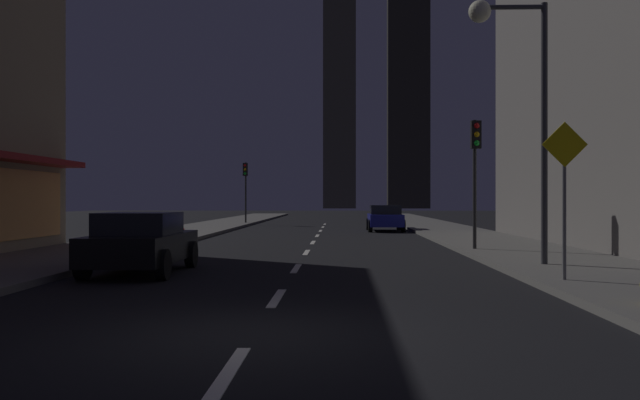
{
  "coord_description": "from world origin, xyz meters",
  "views": [
    {
      "loc": [
        1.13,
        -8.84,
        1.75
      ],
      "look_at": [
        0.0,
        28.29,
        1.73
      ],
      "focal_mm": 38.27,
      "sensor_mm": 36.0,
      "label": 1
    }
  ],
  "objects_px": {
    "traffic_light_far_left": "(245,179)",
    "street_lamp_right": "(511,67)",
    "traffic_light_near_right": "(475,155)",
    "fire_hydrant_far_left": "(179,229)",
    "pedestrian_crossing_sign": "(564,186)",
    "car_parked_near": "(141,242)",
    "car_parked_far": "(385,218)"
  },
  "relations": [
    {
      "from": "car_parked_near",
      "to": "car_parked_far",
      "type": "relative_size",
      "value": 1.0
    },
    {
      "from": "fire_hydrant_far_left",
      "to": "street_lamp_right",
      "type": "height_order",
      "value": "street_lamp_right"
    },
    {
      "from": "car_parked_far",
      "to": "traffic_light_near_right",
      "type": "xyz_separation_m",
      "value": [
        1.9,
        -15.77,
        2.45
      ]
    },
    {
      "from": "car_parked_near",
      "to": "street_lamp_right",
      "type": "height_order",
      "value": "street_lamp_right"
    },
    {
      "from": "traffic_light_far_left",
      "to": "street_lamp_right",
      "type": "xyz_separation_m",
      "value": [
        10.88,
        -30.07,
        1.87
      ]
    },
    {
      "from": "traffic_light_near_right",
      "to": "street_lamp_right",
      "type": "xyz_separation_m",
      "value": [
        -0.12,
        -5.11,
        1.87
      ]
    },
    {
      "from": "street_lamp_right",
      "to": "fire_hydrant_far_left",
      "type": "bearing_deg",
      "value": 132.35
    },
    {
      "from": "traffic_light_near_right",
      "to": "pedestrian_crossing_sign",
      "type": "distance_m",
      "value": 8.56
    },
    {
      "from": "traffic_light_near_right",
      "to": "pedestrian_crossing_sign",
      "type": "xyz_separation_m",
      "value": [
        0.1,
        -8.48,
        -1.18
      ]
    },
    {
      "from": "street_lamp_right",
      "to": "pedestrian_crossing_sign",
      "type": "relative_size",
      "value": 2.09
    },
    {
      "from": "car_parked_far",
      "to": "traffic_light_far_left",
      "type": "relative_size",
      "value": 1.01
    },
    {
      "from": "fire_hydrant_far_left",
      "to": "street_lamp_right",
      "type": "xyz_separation_m",
      "value": [
        11.28,
        -12.37,
        4.61
      ]
    },
    {
      "from": "traffic_light_near_right",
      "to": "street_lamp_right",
      "type": "height_order",
      "value": "street_lamp_right"
    },
    {
      "from": "traffic_light_far_left",
      "to": "traffic_light_near_right",
      "type": "bearing_deg",
      "value": -66.22
    },
    {
      "from": "street_lamp_right",
      "to": "pedestrian_crossing_sign",
      "type": "xyz_separation_m",
      "value": [
        0.22,
        -3.37,
        -3.05
      ]
    },
    {
      "from": "traffic_light_far_left",
      "to": "car_parked_far",
      "type": "bearing_deg",
      "value": -45.29
    },
    {
      "from": "fire_hydrant_far_left",
      "to": "traffic_light_far_left",
      "type": "distance_m",
      "value": 17.91
    },
    {
      "from": "car_parked_near",
      "to": "car_parked_far",
      "type": "distance_m",
      "value": 23.15
    },
    {
      "from": "traffic_light_far_left",
      "to": "street_lamp_right",
      "type": "relative_size",
      "value": 0.64
    },
    {
      "from": "car_parked_near",
      "to": "pedestrian_crossing_sign",
      "type": "relative_size",
      "value": 1.34
    },
    {
      "from": "street_lamp_right",
      "to": "traffic_light_far_left",
      "type": "bearing_deg",
      "value": 109.89
    },
    {
      "from": "fire_hydrant_far_left",
      "to": "traffic_light_far_left",
      "type": "height_order",
      "value": "traffic_light_far_left"
    },
    {
      "from": "fire_hydrant_far_left",
      "to": "traffic_light_near_right",
      "type": "relative_size",
      "value": 0.16
    },
    {
      "from": "fire_hydrant_far_left",
      "to": "traffic_light_near_right",
      "type": "xyz_separation_m",
      "value": [
        11.4,
        -7.26,
        2.74
      ]
    },
    {
      "from": "car_parked_near",
      "to": "traffic_light_far_left",
      "type": "relative_size",
      "value": 1.01
    },
    {
      "from": "traffic_light_far_left",
      "to": "street_lamp_right",
      "type": "bearing_deg",
      "value": -70.11
    },
    {
      "from": "traffic_light_near_right",
      "to": "fire_hydrant_far_left",
      "type": "bearing_deg",
      "value": 147.5
    },
    {
      "from": "pedestrian_crossing_sign",
      "to": "traffic_light_far_left",
      "type": "bearing_deg",
      "value": 108.36
    },
    {
      "from": "traffic_light_far_left",
      "to": "fire_hydrant_far_left",
      "type": "bearing_deg",
      "value": -91.29
    },
    {
      "from": "fire_hydrant_far_left",
      "to": "traffic_light_near_right",
      "type": "bearing_deg",
      "value": -32.5
    },
    {
      "from": "car_parked_near",
      "to": "fire_hydrant_far_left",
      "type": "xyz_separation_m",
      "value": [
        -2.3,
        13.49,
        -0.29
      ]
    },
    {
      "from": "car_parked_far",
      "to": "traffic_light_far_left",
      "type": "height_order",
      "value": "traffic_light_far_left"
    }
  ]
}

